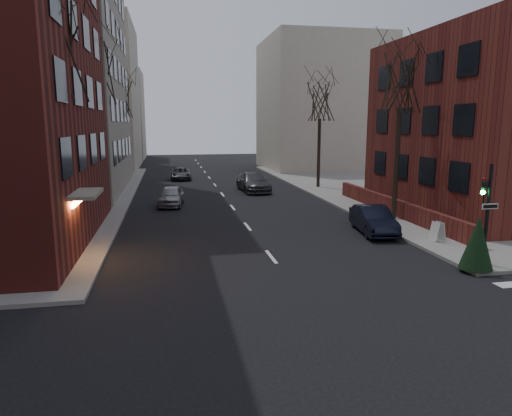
{
  "coord_description": "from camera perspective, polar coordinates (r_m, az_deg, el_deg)",
  "views": [
    {
      "loc": [
        -4.22,
        -6.5,
        5.66
      ],
      "look_at": [
        -0.5,
        12.9,
        2.0
      ],
      "focal_mm": 32.0,
      "sensor_mm": 36.0,
      "label": 1
    }
  ],
  "objects": [
    {
      "name": "building_right_brick",
      "position": [
        32.86,
        28.61,
        8.96
      ],
      "size": [
        12.0,
        14.0,
        11.0
      ],
      "primitive_type": "cube",
      "color": "maroon",
      "rests_on": "ground"
    },
    {
      "name": "low_wall_right",
      "position": [
        29.29,
        16.81,
        0.19
      ],
      "size": [
        0.35,
        16.0,
        1.0
      ],
      "primitive_type": "cube",
      "color": "maroon",
      "rests_on": "sidewalk_far_right"
    },
    {
      "name": "building_distant_la",
      "position": [
        62.53,
        -21.34,
        12.85
      ],
      "size": [
        14.0,
        16.0,
        18.0
      ],
      "primitive_type": "cube",
      "color": "beige",
      "rests_on": "ground"
    },
    {
      "name": "building_distant_ra",
      "position": [
        59.73,
        8.11,
        12.63
      ],
      "size": [
        14.0,
        14.0,
        16.0
      ],
      "primitive_type": "cube",
      "color": "beige",
      "rests_on": "ground"
    },
    {
      "name": "building_distant_lb",
      "position": [
        79.0,
        -17.58,
        10.98
      ],
      "size": [
        10.0,
        12.0,
        14.0
      ],
      "primitive_type": "cube",
      "color": "beige",
      "rests_on": "ground"
    },
    {
      "name": "traffic_signal",
      "position": [
        20.05,
        26.74,
        -1.43
      ],
      "size": [
        0.76,
        0.44,
        4.0
      ],
      "color": "black",
      "rests_on": "sidewalk_far_right"
    },
    {
      "name": "tree_left_a",
      "position": [
        21.19,
        -24.4,
        17.22
      ],
      "size": [
        4.18,
        4.18,
        10.26
      ],
      "color": "#2D231C",
      "rests_on": "sidewalk_far_left"
    },
    {
      "name": "tree_left_b",
      "position": [
        32.98,
        -19.54,
        15.57
      ],
      "size": [
        4.4,
        4.4,
        10.8
      ],
      "color": "#2D231C",
      "rests_on": "sidewalk_far_left"
    },
    {
      "name": "tree_left_c",
      "position": [
        46.79,
        -16.91,
        12.95
      ],
      "size": [
        3.96,
        3.96,
        9.72
      ],
      "color": "#2D231C",
      "rests_on": "sidewalk_far_left"
    },
    {
      "name": "tree_right_a",
      "position": [
        27.85,
        17.67,
        14.9
      ],
      "size": [
        3.96,
        3.96,
        9.72
      ],
      "color": "#2D231C",
      "rests_on": "sidewalk_far_right"
    },
    {
      "name": "tree_right_b",
      "position": [
        40.69,
        8.02,
        13.1
      ],
      "size": [
        3.74,
        3.74,
        9.18
      ],
      "color": "#2D231C",
      "rests_on": "sidewalk_far_right"
    },
    {
      "name": "streetlamp_near",
      "position": [
        28.81,
        -18.94,
        7.1
      ],
      "size": [
        0.36,
        0.36,
        6.28
      ],
      "color": "black",
      "rests_on": "sidewalk_far_left"
    },
    {
      "name": "streetlamp_far",
      "position": [
        48.68,
        -15.73,
        8.43
      ],
      "size": [
        0.36,
        0.36,
        6.28
      ],
      "color": "black",
      "rests_on": "sidewalk_far_left"
    },
    {
      "name": "parked_sedan",
      "position": [
        24.6,
        14.45,
        -1.45
      ],
      "size": [
        2.05,
        4.47,
        1.42
      ],
      "primitive_type": "imported",
      "rotation": [
        0.0,
        0.0,
        -0.13
      ],
      "color": "black",
      "rests_on": "ground"
    },
    {
      "name": "car_lane_silver",
      "position": [
        32.4,
        -10.58,
        1.48
      ],
      "size": [
        2.09,
        4.19,
        1.37
      ],
      "primitive_type": "imported",
      "rotation": [
        0.0,
        0.0,
        -0.12
      ],
      "color": "gray",
      "rests_on": "ground"
    },
    {
      "name": "car_lane_gray",
      "position": [
        38.73,
        -0.34,
        3.25
      ],
      "size": [
        2.43,
        5.47,
        1.56
      ],
      "primitive_type": "imported",
      "rotation": [
        0.0,
        0.0,
        0.05
      ],
      "color": "#3B3B40",
      "rests_on": "ground"
    },
    {
      "name": "car_lane_far",
      "position": [
        47.71,
        -9.39,
        4.27
      ],
      "size": [
        2.05,
        4.36,
        1.21
      ],
      "primitive_type": "imported",
      "rotation": [
        0.0,
        0.0,
        -0.01
      ],
      "color": "#404045",
      "rests_on": "ground"
    },
    {
      "name": "sandwich_board",
      "position": [
        23.42,
        21.74,
        -2.71
      ],
      "size": [
        0.47,
        0.62,
        0.93
      ],
      "primitive_type": "cube",
      "rotation": [
        0.0,
        0.0,
        0.11
      ],
      "color": "silver",
      "rests_on": "sidewalk_far_right"
    },
    {
      "name": "evergreen_shrub",
      "position": [
        19.44,
        25.95,
        -3.89
      ],
      "size": [
        1.51,
        1.51,
        2.08
      ],
      "primitive_type": "cone",
      "rotation": [
        0.0,
        0.0,
        0.25
      ],
      "color": "black",
      "rests_on": "sidewalk_far_right"
    }
  ]
}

